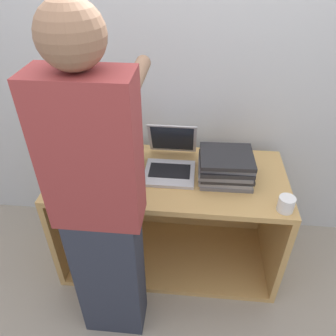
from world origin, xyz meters
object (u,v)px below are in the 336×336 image
mug (286,204)px  laptop_stack_right (226,167)px  laptop_open (171,161)px  person (100,208)px  laptop_stack_left (115,162)px

mug → laptop_stack_right: bearing=141.0°
laptop_open → person: size_ratio=0.21×
laptop_stack_right → laptop_stack_left: bearing=179.9°
person → mug: size_ratio=20.72×
person → mug: person is taller
laptop_stack_right → person: (-0.61, -0.50, 0.08)m
laptop_stack_right → mug: bearing=-39.0°
laptop_stack_left → person: 0.51m
laptop_stack_left → laptop_stack_right: laptop_stack_right is taller
laptop_stack_left → laptop_stack_right: size_ratio=1.01×
laptop_stack_right → mug: size_ratio=3.69×
laptop_open → laptop_stack_right: (0.33, -0.07, 0.03)m
laptop_open → laptop_stack_left: bearing=-169.2°
laptop_open → laptop_stack_right: 0.34m
laptop_open → person: 0.64m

